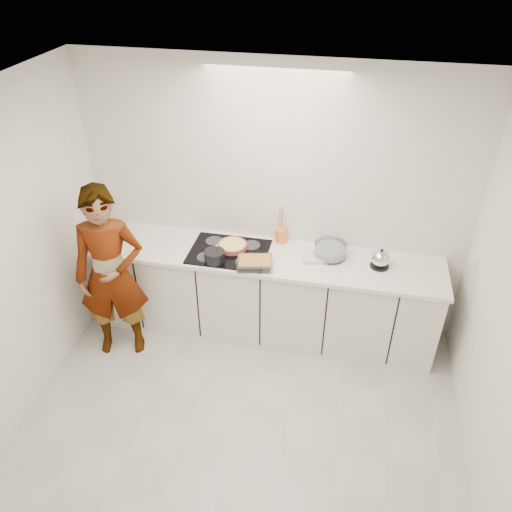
% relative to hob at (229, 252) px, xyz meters
% --- Properties ---
extents(floor, '(3.60, 3.20, 0.00)m').
position_rel_hob_xyz_m(floor, '(0.35, -1.26, -0.92)').
color(floor, '#B9B9B3').
rests_on(floor, ground).
extents(ceiling, '(3.60, 3.20, 0.00)m').
position_rel_hob_xyz_m(ceiling, '(0.35, -1.26, 1.68)').
color(ceiling, white).
rests_on(ceiling, wall_back).
extents(wall_back, '(3.60, 0.00, 2.60)m').
position_rel_hob_xyz_m(wall_back, '(0.35, 0.34, 0.38)').
color(wall_back, silver).
rests_on(wall_back, ground).
extents(base_cabinets, '(3.20, 0.58, 0.87)m').
position_rel_hob_xyz_m(base_cabinets, '(0.35, 0.02, -0.48)').
color(base_cabinets, silver).
rests_on(base_cabinets, floor).
extents(countertop, '(3.24, 0.64, 0.04)m').
position_rel_hob_xyz_m(countertop, '(0.35, 0.02, -0.03)').
color(countertop, white).
rests_on(countertop, base_cabinets).
extents(hob, '(0.72, 0.54, 0.01)m').
position_rel_hob_xyz_m(hob, '(0.00, 0.00, 0.00)').
color(hob, black).
rests_on(hob, countertop).
extents(tart_dish, '(0.35, 0.35, 0.04)m').
position_rel_hob_xyz_m(tart_dish, '(0.02, 0.06, 0.03)').
color(tart_dish, '#C5483E').
rests_on(tart_dish, hob).
extents(saucepan, '(0.19, 0.19, 0.18)m').
position_rel_hob_xyz_m(saucepan, '(-0.09, -0.18, 0.06)').
color(saucepan, black).
rests_on(saucepan, hob).
extents(baking_dish, '(0.35, 0.29, 0.06)m').
position_rel_hob_xyz_m(baking_dish, '(0.28, -0.18, 0.04)').
color(baking_dish, silver).
rests_on(baking_dish, hob).
extents(mixing_bowl, '(0.36, 0.36, 0.14)m').
position_rel_hob_xyz_m(mixing_bowl, '(0.92, 0.12, 0.06)').
color(mixing_bowl, silver).
rests_on(mixing_bowl, countertop).
extents(tea_towel, '(0.25, 0.21, 0.03)m').
position_rel_hob_xyz_m(tea_towel, '(0.79, 0.04, 0.01)').
color(tea_towel, white).
rests_on(tea_towel, countertop).
extents(kettle, '(0.18, 0.18, 0.19)m').
position_rel_hob_xyz_m(kettle, '(1.37, 0.05, 0.07)').
color(kettle, black).
rests_on(kettle, countertop).
extents(utensil_crock, '(0.15, 0.15, 0.14)m').
position_rel_hob_xyz_m(utensil_crock, '(0.44, 0.28, 0.06)').
color(utensil_crock, orange).
rests_on(utensil_crock, countertop).
extents(cook, '(0.72, 0.57, 1.72)m').
position_rel_hob_xyz_m(cook, '(-0.96, -0.50, -0.06)').
color(cook, silver).
rests_on(cook, floor).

